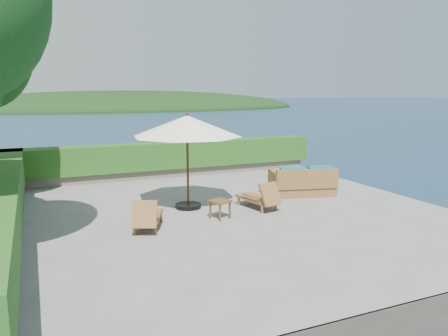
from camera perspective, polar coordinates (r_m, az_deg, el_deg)
name	(u,v)px	position (r m, az deg, el deg)	size (l,w,h in m)	color
ground	(226,212)	(12.28, 0.22, -5.76)	(12.00, 12.00, 0.00)	gray
foundation	(226,264)	(12.79, 0.22, -12.46)	(12.00, 12.00, 3.00)	#4C453C
ocean	(226,311)	(13.41, 0.21, -18.19)	(600.00, 600.00, 0.00)	#172E48
offshore_island	(126,109)	(153.84, -12.66, 7.53)	(126.00, 57.60, 12.60)	black
planter_wall_far	(168,172)	(17.37, -7.30, -0.50)	(12.00, 0.60, 0.36)	#6D6457
planter_wall_left	(2,232)	(11.28, -27.01, -7.40)	(0.60, 12.00, 0.36)	#6D6457
hedge_far	(168,155)	(17.26, -7.35, 1.68)	(12.40, 0.90, 1.00)	#1C4814
patio_umbrella	(187,127)	(12.32, -4.84, 5.36)	(3.78, 3.78, 2.77)	black
lounge_left	(147,216)	(10.85, -9.99, -6.18)	(1.08, 1.54, 0.82)	brown
lounge_right	(260,197)	(12.56, 4.70, -3.79)	(0.86, 1.53, 0.83)	brown
side_table	(220,203)	(11.56, -0.52, -4.65)	(0.61, 0.61, 0.50)	brown
wicker_loveseat	(303,183)	(14.35, 10.26, -1.99)	(2.23, 1.53, 1.00)	brown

